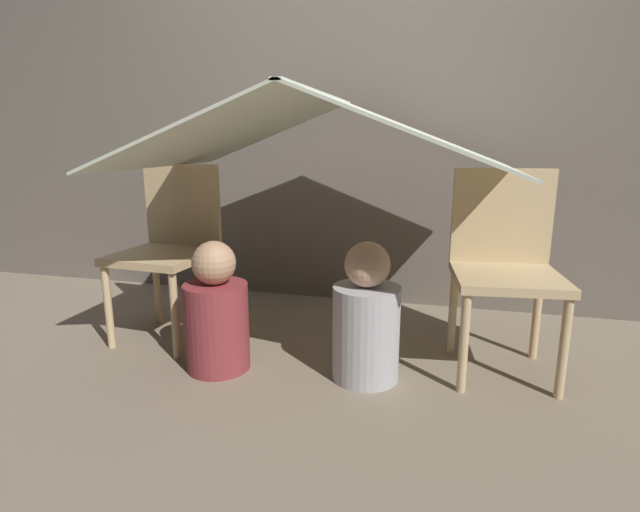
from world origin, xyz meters
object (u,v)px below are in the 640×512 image
(person_front, at_px, (216,315))
(person_second, at_px, (366,321))
(chair_right, at_px, (504,261))
(chair_left, at_px, (170,243))

(person_front, bearing_deg, person_second, 5.94)
(person_front, height_order, person_second, person_second)
(chair_right, relative_size, person_second, 1.47)
(chair_left, xyz_separation_m, person_second, (1.03, -0.25, -0.23))
(chair_right, relative_size, person_front, 1.51)
(chair_right, height_order, person_second, chair_right)
(person_second, bearing_deg, person_front, -174.06)
(chair_right, bearing_deg, chair_left, 173.90)
(chair_left, bearing_deg, chair_right, 4.63)
(chair_right, bearing_deg, person_front, -171.01)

